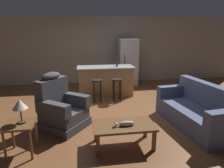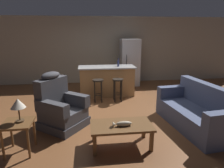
% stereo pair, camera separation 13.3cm
% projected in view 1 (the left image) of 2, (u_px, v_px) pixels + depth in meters
% --- Properties ---
extents(ground_plane, '(12.00, 12.00, 0.00)m').
position_uv_depth(ground_plane, '(112.00, 110.00, 5.31)').
color(ground_plane, brown).
extents(back_wall, '(12.00, 0.05, 2.60)m').
position_uv_depth(back_wall, '(100.00, 50.00, 7.96)').
color(back_wall, '#A89E89').
rests_on(back_wall, ground_plane).
extents(coffee_table, '(1.10, 0.60, 0.42)m').
position_uv_depth(coffee_table, '(124.00, 127.00, 3.58)').
color(coffee_table, brown).
rests_on(coffee_table, ground_plane).
extents(fish_figurine, '(0.34, 0.10, 0.10)m').
position_uv_depth(fish_figurine, '(125.00, 124.00, 3.50)').
color(fish_figurine, '#4C3823').
rests_on(fish_figurine, coffee_table).
extents(couch, '(1.05, 1.98, 0.94)m').
position_uv_depth(couch, '(197.00, 111.00, 4.36)').
color(couch, '#4C5675').
rests_on(couch, ground_plane).
extents(recliner_near_lamp, '(1.18, 1.18, 1.20)m').
position_uv_depth(recliner_near_lamp, '(61.00, 108.00, 4.30)').
color(recliner_near_lamp, '#3D3D42').
rests_on(recliner_near_lamp, ground_plane).
extents(end_table, '(0.48, 0.48, 0.56)m').
position_uv_depth(end_table, '(20.00, 129.00, 3.32)').
color(end_table, brown).
rests_on(end_table, ground_plane).
extents(table_lamp, '(0.24, 0.24, 0.41)m').
position_uv_depth(table_lamp, '(20.00, 105.00, 3.24)').
color(table_lamp, '#4C3823').
rests_on(table_lamp, end_table).
extents(kitchen_island, '(1.80, 0.70, 0.95)m').
position_uv_depth(kitchen_island, '(106.00, 81.00, 6.47)').
color(kitchen_island, '#9E7042').
rests_on(kitchen_island, ground_plane).
extents(bar_stool_left, '(0.32, 0.32, 0.68)m').
position_uv_depth(bar_stool_left, '(97.00, 87.00, 5.83)').
color(bar_stool_left, black).
rests_on(bar_stool_left, ground_plane).
extents(bar_stool_right, '(0.32, 0.32, 0.68)m').
position_uv_depth(bar_stool_right, '(117.00, 86.00, 5.91)').
color(bar_stool_right, black).
rests_on(bar_stool_right, ground_plane).
extents(refrigerator, '(0.70, 0.69, 1.76)m').
position_uv_depth(refrigerator, '(128.00, 62.00, 7.67)').
color(refrigerator, '#B7B7BC').
rests_on(refrigerator, ground_plane).
extents(bottle_tall_green, '(0.07, 0.07, 0.27)m').
position_uv_depth(bottle_tall_green, '(117.00, 63.00, 6.34)').
color(bottle_tall_green, '#23284C').
rests_on(bottle_tall_green, kitchen_island).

